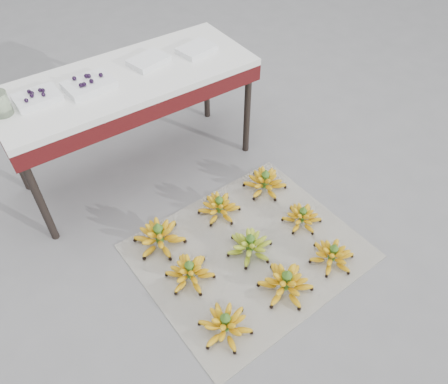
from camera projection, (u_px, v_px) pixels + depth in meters
ground at (226, 252)px, 2.61m from camera, size 60.00×60.00×0.00m
newspaper_mat at (249, 251)px, 2.61m from camera, size 1.30×1.11×0.01m
bunch_front_left at (225, 325)px, 2.22m from camera, size 0.33×0.33×0.17m
bunch_front_center at (286, 283)px, 2.38m from camera, size 0.32×0.32×0.18m
bunch_front_right at (332, 255)px, 2.52m from camera, size 0.33×0.33×0.16m
bunch_mid_left at (190, 272)px, 2.44m from camera, size 0.30×0.30×0.17m
bunch_mid_center at (250, 245)px, 2.57m from camera, size 0.35×0.35×0.17m
bunch_mid_right at (302, 217)px, 2.73m from camera, size 0.27×0.27×0.15m
bunch_back_left at (159, 236)px, 2.61m from camera, size 0.35×0.35×0.19m
bunch_back_center at (219, 207)px, 2.78m from camera, size 0.31×0.31×0.16m
bunch_back_right at (265, 182)px, 2.94m from camera, size 0.31×0.31×0.18m
vendor_table at (128, 87)px, 2.65m from camera, size 1.56×0.63×0.75m
tray_far_left at (37, 97)px, 2.39m from camera, size 0.24×0.18×0.06m
tray_left at (89, 85)px, 2.48m from camera, size 0.28×0.21×0.07m
tray_right at (149, 61)px, 2.67m from camera, size 0.26×0.21×0.04m
tray_far_right at (197, 49)px, 2.77m from camera, size 0.25×0.20×0.04m
glass_jar at (0, 104)px, 2.27m from camera, size 0.11×0.11×0.13m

